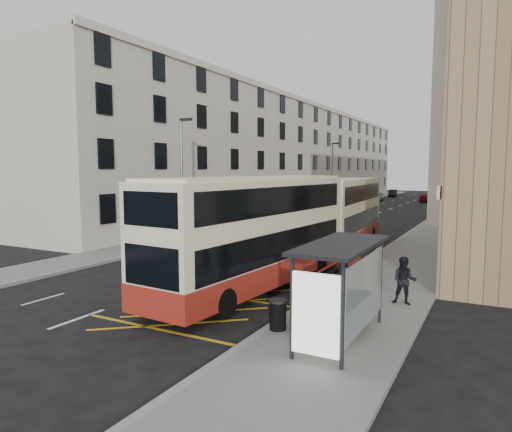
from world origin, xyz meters
The scene contains 21 objects.
ground centered at (0.00, 0.00, 0.00)m, with size 200.00×200.00×0.00m, color black.
pavement_right centered at (8.00, 30.00, 0.07)m, with size 4.00×120.00×0.15m, color slate.
pavement_left centered at (-7.50, 30.00, 0.07)m, with size 3.00×120.00×0.15m, color slate.
kerb_right centered at (6.00, 30.00, 0.07)m, with size 0.25×120.00×0.15m, color gray.
kerb_left centered at (-6.00, 30.00, 0.07)m, with size 0.25×120.00×0.15m, color gray.
road_markings centered at (0.00, 45.00, 0.01)m, with size 10.00×110.00×0.01m, color silver, non-canonical shape.
terrace_left centered at (-13.43, 45.50, 6.52)m, with size 9.18×79.00×13.25m.
bus_shelter centered at (8.34, -0.39, 2.14)m, with size 1.65×4.25×2.70m.
guard_railing centered at (6.25, 5.75, 0.86)m, with size 0.06×6.56×1.01m.
street_lamp_near centered at (-6.35, 12.00, 4.64)m, with size 0.93×0.18×8.00m.
street_lamp_far centered at (-6.35, 42.00, 4.64)m, with size 0.93×0.18×8.00m.
double_decker_front centered at (3.33, 4.01, 2.33)m, with size 3.50×11.62×4.57m.
double_decker_rear centered at (3.40, 15.68, 2.18)m, with size 3.10×10.86×4.28m.
litter_bin centered at (6.35, -0.17, 0.62)m, with size 0.55×0.55×0.91m.
pedestrian_near centered at (8.07, 0.93, 0.96)m, with size 0.59×0.39×1.62m, color black.
pedestrian_mid centered at (9.15, 4.20, 0.99)m, with size 0.82×0.64×1.69m, color black.
pedestrian_far centered at (7.27, 3.41, 1.00)m, with size 0.99×0.41×1.69m, color black.
white_van centered at (-3.20, 40.82, 0.77)m, with size 2.56×5.55×1.54m, color silver.
car_silver centered at (-4.98, 58.77, 0.73)m, with size 1.72×4.28×1.46m, color #9FA2A7.
car_dark centered at (-5.20, 72.64, 0.65)m, with size 1.37×3.92×1.29m, color black.
car_red centered at (2.37, 61.12, 0.67)m, with size 1.87×4.60×1.33m, color maroon.
Camera 1 is at (11.95, -11.96, 4.84)m, focal length 32.00 mm.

